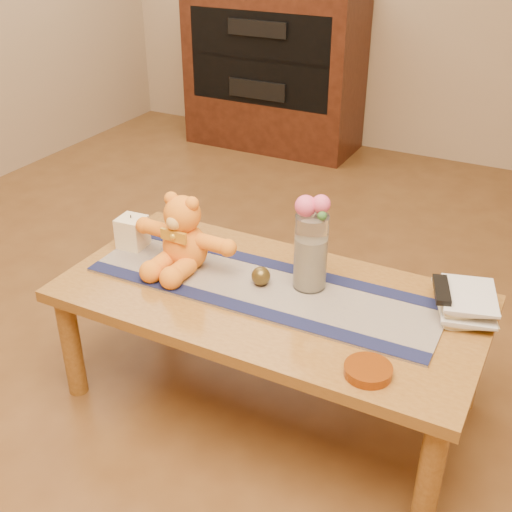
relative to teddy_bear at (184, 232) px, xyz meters
The scene contains 31 objects.
floor 0.68m from the teddy_bear, ahead, with size 5.50×5.50×0.00m, color #573518.
coffee_table_top 0.38m from the teddy_bear, ahead, with size 1.40×0.70×0.04m, color brown.
table_leg_fl 0.58m from the teddy_bear, 133.34° to the right, with size 0.07×0.07×0.41m, color brown.
table_leg_fr 1.10m from the teddy_bear, 17.77° to the right, with size 0.07×0.07×0.41m, color brown.
table_leg_bl 0.55m from the teddy_bear, 138.27° to the left, with size 0.07×0.07×0.41m, color brown.
table_leg_br 1.09m from the teddy_bear, 15.09° to the left, with size 0.07×0.07×0.41m, color brown.
persian_runner 0.33m from the teddy_bear, ahead, with size 1.20×0.35×0.01m, color #241B4D.
runner_border_near 0.36m from the teddy_bear, 25.71° to the right, with size 1.20×0.06×0.00m, color #15193F.
runner_border_far 0.36m from the teddy_bear, 25.20° to the left, with size 1.20×0.06×0.00m, color #15193F.
teddy_bear is the anchor object (origin of this frame).
pillar_candle 0.26m from the teddy_bear, behind, with size 0.10×0.10×0.11m, color #FFE9BB.
candle_wick 0.25m from the teddy_bear, behind, with size 0.00×0.00×0.01m, color black.
glass_vase 0.45m from the teddy_bear, ahead, with size 0.11×0.11×0.26m, color silver.
potpourri_fill 0.45m from the teddy_bear, ahead, with size 0.09×0.09×0.18m, color beige.
rose_left 0.46m from the teddy_bear, ahead, with size 0.07×0.07×0.07m, color #ED537F.
rose_right 0.51m from the teddy_bear, ahead, with size 0.06×0.06×0.06m, color #ED537F.
blue_flower_back 0.49m from the teddy_bear, 12.85° to the left, with size 0.04×0.04×0.04m, color #474494.
blue_flower_side 0.45m from the teddy_bear, 12.08° to the left, with size 0.04×0.04×0.04m, color #474494.
leaf_sprig 0.51m from the teddy_bear, ahead, with size 0.03×0.03×0.03m, color #33662D.
bronze_ball 0.31m from the teddy_bear, ahead, with size 0.06×0.06×0.06m, color brown.
book_bottom 0.88m from the teddy_bear, ahead, with size 0.17×0.22×0.02m, color #F6EBBE.
book_lower 0.88m from the teddy_bear, ahead, with size 0.16×0.22×0.02m, color #F6EBBE.
book_upper 0.87m from the teddy_bear, ahead, with size 0.17×0.22×0.02m, color #F6EBBE.
book_top 0.88m from the teddy_bear, ahead, with size 0.16×0.22×0.02m, color #F6EBBE.
tv_remote 0.88m from the teddy_bear, ahead, with size 0.04×0.16×0.02m, color black.
amber_dish 0.82m from the teddy_bear, 19.35° to the right, with size 0.13×0.13×0.03m, color #BF5914.
media_cabinet 2.60m from the teddy_bear, 109.25° to the left, with size 1.20×0.50×1.10m, color black.
cabinet_cavity 2.38m from the teddy_bear, 111.11° to the left, with size 1.02×0.03×0.61m, color black.
cabinet_shelf 2.46m from the teddy_bear, 110.40° to the left, with size 1.02×0.20×0.03m, color black.
stereo_upper 2.49m from the teddy_bear, 110.24° to the left, with size 0.42×0.28×0.10m, color black.
stereo_lower 2.48m from the teddy_bear, 110.24° to the left, with size 0.42×0.28×0.12m, color black.
Camera 1 is at (0.79, -1.61, 1.60)m, focal length 45.06 mm.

